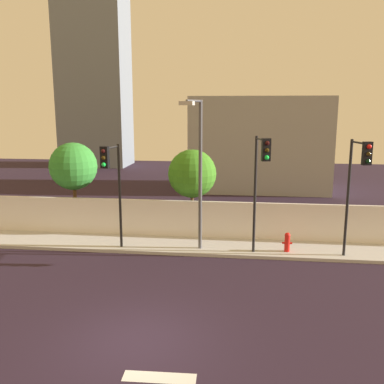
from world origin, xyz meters
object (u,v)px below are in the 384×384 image
object	(u,v)px
fire_hydrant	(287,241)
roadside_tree_midleft	(192,174)
traffic_light_left	(112,175)
roadside_tree_leftmost	(73,166)
traffic_light_center	(261,171)
street_lamp_curbside	(198,164)
traffic_light_right	(358,175)

from	to	relation	value
fire_hydrant	roadside_tree_midleft	world-z (taller)	roadside_tree_midleft
traffic_light_left	roadside_tree_midleft	size ratio (longest dim) A/B	1.08
roadside_tree_leftmost	roadside_tree_midleft	world-z (taller)	roadside_tree_leftmost
traffic_light_center	roadside_tree_leftmost	bearing A→B (deg)	158.62
traffic_light_left	street_lamp_curbside	bearing A→B (deg)	10.60
fire_hydrant	roadside_tree_midleft	size ratio (longest dim) A/B	0.20
traffic_light_right	fire_hydrant	xyz separation A→B (m)	(-2.55, 0.90, -3.19)
roadside_tree_leftmost	roadside_tree_midleft	xyz separation A→B (m)	(6.31, 0.00, -0.27)
traffic_light_center	roadside_tree_midleft	xyz separation A→B (m)	(-3.29, 3.76, -0.75)
roadside_tree_leftmost	traffic_light_center	bearing A→B (deg)	-21.38
roadside_tree_leftmost	roadside_tree_midleft	bearing A→B (deg)	0.00
traffic_light_center	roadside_tree_leftmost	size ratio (longest dim) A/B	1.10
traffic_light_left	roadside_tree_midleft	bearing A→B (deg)	50.96
traffic_light_center	traffic_light_right	xyz separation A→B (m)	(3.86, 0.02, -0.07)
traffic_light_center	roadside_tree_midleft	world-z (taller)	traffic_light_center
traffic_light_left	roadside_tree_leftmost	xyz separation A→B (m)	(-3.28, 3.74, -0.21)
fire_hydrant	traffic_light_right	bearing A→B (deg)	-19.39
traffic_light_right	street_lamp_curbside	bearing A→B (deg)	174.01
traffic_light_right	roadside_tree_midleft	size ratio (longest dim) A/B	1.15
traffic_light_center	traffic_light_right	size ratio (longest dim) A/B	1.02
traffic_light_center	fire_hydrant	distance (m)	3.63
traffic_light_center	roadside_tree_midleft	size ratio (longest dim) A/B	1.17
street_lamp_curbside	roadside_tree_midleft	bearing A→B (deg)	101.90
fire_hydrant	roadside_tree_leftmost	bearing A→B (deg)	165.41
fire_hydrant	roadside_tree_midleft	distance (m)	5.96
traffic_light_right	roadside_tree_leftmost	distance (m)	13.98
traffic_light_right	roadside_tree_leftmost	size ratio (longest dim) A/B	1.08
traffic_light_center	street_lamp_curbside	bearing A→B (deg)	165.08
traffic_light_left	street_lamp_curbside	world-z (taller)	street_lamp_curbside
traffic_light_left	roadside_tree_leftmost	distance (m)	4.98
fire_hydrant	roadside_tree_leftmost	distance (m)	11.61
traffic_light_center	street_lamp_curbside	size ratio (longest dim) A/B	0.77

